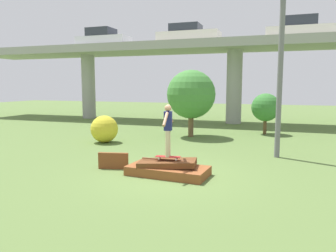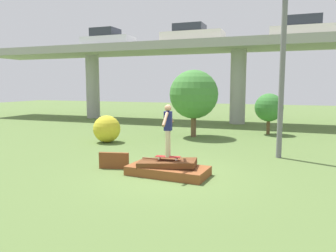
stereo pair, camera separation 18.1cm
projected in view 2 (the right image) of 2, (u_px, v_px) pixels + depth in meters
name	position (u px, v px, depth m)	size (l,w,h in m)	color
ground_plane	(168.00, 175.00, 10.14)	(80.00, 80.00, 0.00)	#567038
scrap_pile	(168.00, 169.00, 10.12)	(2.55, 1.37, 0.51)	brown
scrap_plank_loose	(114.00, 161.00, 10.90)	(1.00, 0.33, 0.54)	brown
skateboard	(168.00, 157.00, 10.04)	(0.79, 0.31, 0.09)	maroon
skater	(168.00, 127.00, 9.92)	(0.24, 1.18, 1.59)	#C6B78E
highway_overpass	(239.00, 51.00, 23.13)	(44.00, 4.56, 5.87)	#9E9E99
car_on_overpass_left	(107.00, 39.00, 25.84)	(4.12, 1.80, 1.33)	silver
car_on_overpass_mid	(192.00, 35.00, 24.19)	(4.58, 1.85, 1.36)	silver
car_on_overpass_right	(306.00, 29.00, 21.49)	(4.60, 1.74, 1.39)	silver
utility_pole	(283.00, 62.00, 12.15)	(1.30, 0.20, 6.99)	slate
tree_behind_left	(269.00, 108.00, 18.38)	(1.58, 1.58, 2.31)	brown
tree_behind_right	(194.00, 94.00, 17.45)	(2.60, 2.60, 3.59)	brown
bush_yellow_flowering	(107.00, 129.00, 15.89)	(1.32, 1.32, 1.32)	gold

